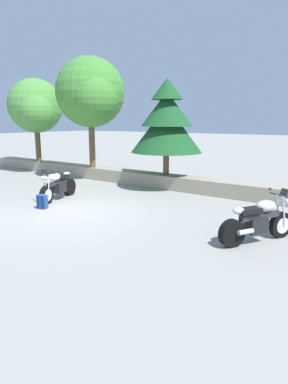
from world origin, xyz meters
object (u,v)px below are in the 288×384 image
rider_backpack (42,201)px  leafy_tree_far_left (36,107)px  motorcycle_white_near_left (58,186)px  motorcycle_silver_centre (259,221)px  pine_tree_mid_right (167,122)px  leafy_tree_mid_left (91,94)px

rider_backpack → leafy_tree_far_left: (-6.36, 4.73, 3.16)m
motorcycle_white_near_left → motorcycle_silver_centre: size_ratio=1.08×
leafy_tree_far_left → pine_tree_mid_right: 7.87m
motorcycle_silver_centre → leafy_tree_far_left: size_ratio=0.43×
motorcycle_white_near_left → leafy_tree_far_left: bearing=148.0°
motorcycle_silver_centre → rider_backpack: (-6.41, -1.01, -0.24)m
leafy_tree_far_left → motorcycle_white_near_left: bearing=-32.0°
motorcycle_white_near_left → leafy_tree_mid_left: 5.30m
rider_backpack → pine_tree_mid_right: pine_tree_mid_right is taller
rider_backpack → leafy_tree_mid_left: leafy_tree_mid_left is taller
motorcycle_silver_centre → leafy_tree_mid_left: 10.11m
leafy_tree_far_left → pine_tree_mid_right: size_ratio=1.14×
leafy_tree_mid_left → pine_tree_mid_right: leafy_tree_mid_left is taller
motorcycle_silver_centre → leafy_tree_far_left: bearing=163.7°
leafy_tree_far_left → rider_backpack: bearing=-36.7°
leafy_tree_far_left → motorcycle_silver_centre: bearing=-16.3°
motorcycle_silver_centre → leafy_tree_far_left: (-12.77, 3.73, 2.92)m
leafy_tree_mid_left → pine_tree_mid_right: size_ratio=1.31×
leafy_tree_mid_left → pine_tree_mid_right: 4.01m
leafy_tree_far_left → pine_tree_mid_right: (7.83, 0.27, -0.72)m
motorcycle_silver_centre → leafy_tree_mid_left: leafy_tree_mid_left is taller
leafy_tree_mid_left → pine_tree_mid_right: (3.82, 0.27, -1.21)m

